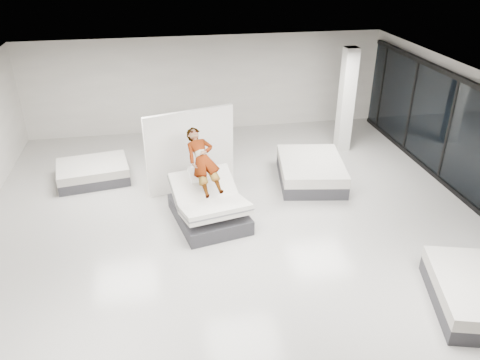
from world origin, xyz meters
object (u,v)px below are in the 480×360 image
Objects in this scene: flat_bed_left_far at (93,172)px; column at (346,101)px; flat_bed_right_far at (311,171)px; remote at (218,182)px; person at (203,169)px; divider_panel at (191,151)px; flat_bed_right_near at (478,294)px; hero_bed at (209,207)px.

column is (7.56, 0.85, 1.34)m from flat_bed_left_far.
remote is at bearing -151.18° from flat_bed_right_far.
divider_panel reaches higher than person.
divider_panel is 1.00× the size of flat_bed_right_near.
column reaches higher than divider_panel.
flat_bed_left_far is 7.73m from column.
person is at bearing -98.40° from divider_panel.
flat_bed_right_far is 1.21× the size of flat_bed_left_far.
column reaches higher than flat_bed_right_near.
flat_bed_left_far is (-2.85, 2.31, -0.98)m from person.
hero_bed is at bearing 169.65° from remote.
person reaches higher than remote.
remote is at bearing -57.85° from person.
flat_bed_right_near is 0.75× the size of column.
hero_bed is 0.71× the size of column.
hero_bed is 5.92m from column.
hero_bed is 0.68m from remote.
remote is (0.22, 0.01, 0.64)m from hero_bed.
divider_panel is at bearing 93.60° from remote.
person is 1.43m from divider_panel.
person is 12.61× the size of remote.
remote is (0.29, -0.30, -0.22)m from person.
divider_panel reaches higher than remote.
person is 0.47m from remote.
hero_bed is 1.10× the size of flat_bed_left_far.
flat_bed_right_near is at bearing -40.14° from hero_bed.
flat_bed_right_far is (3.06, 1.23, -0.93)m from person.
hero_bed is 1.87m from divider_panel.
column is at bearing 88.59° from flat_bed_right_near.
person reaches higher than flat_bed_right_far.
divider_panel is 7.28m from flat_bed_right_near.
flat_bed_left_far is (-3.13, 2.60, -0.76)m from remote.
divider_panel reaches higher than flat_bed_right_near.
hero_bed is 0.91m from person.
hero_bed is at bearing -143.36° from column.
divider_panel is at bearing 176.92° from flat_bed_right_far.
remote is 0.06× the size of divider_panel.
divider_panel is (-0.48, 1.70, 0.08)m from remote.
person is at bearing 101.99° from hero_bed.
flat_bed_right_far reaches higher than flat_bed_left_far.
hero_bed reaches higher than flat_bed_right_near.
flat_bed_left_far is at bearing 169.69° from flat_bed_right_far.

